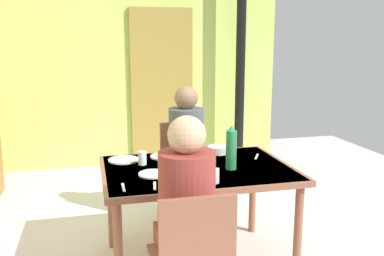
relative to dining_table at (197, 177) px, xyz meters
The scene contains 19 objects.
wall_back 2.81m from the dining_table, 96.71° to the left, with size 4.14×0.10×2.73m, color #BBD160.
door_wooden 2.66m from the dining_table, 85.48° to the left, with size 0.80×0.05×2.00m, color olive.
stove_pipe_column 2.72m from the dining_table, 63.55° to the left, with size 0.12×0.12×2.73m, color black.
dining_table is the anchor object (origin of this frame).
chair_far_diner 0.84m from the dining_table, 84.16° to the left, with size 0.40×0.40×0.87m.
person_near_diner 0.73m from the dining_table, 108.99° to the right, with size 0.30×0.37×0.77m.
person_far_diner 0.70m from the dining_table, 83.00° to the left, with size 0.30×0.37×0.77m.
water_bottle_green_near 0.32m from the dining_table, 23.21° to the right, with size 0.07×0.07×0.30m.
serving_bowl_center 0.43m from the dining_table, 51.88° to the left, with size 0.17×0.17×0.06m, color silver.
dinner_plate_near_left 0.37m from the dining_table, 118.57° to the left, with size 0.22×0.22×0.01m, color white.
dinner_plate_near_right 0.35m from the dining_table, 163.88° to the right, with size 0.19×0.19×0.01m, color white.
dinner_plate_far_center 0.57m from the dining_table, 148.95° to the left, with size 0.22×0.22×0.01m, color white.
drinking_glass_by_near_diner 0.41m from the dining_table, 156.77° to the left, with size 0.06×0.06×0.10m, color silver.
drinking_glass_by_far_diner 0.36m from the dining_table, 86.29° to the right, with size 0.06×0.06×0.09m, color silver.
bread_plate_sliced 0.24m from the dining_table, 119.99° to the right, with size 0.19×0.19×0.02m, color #DBB77A.
cutlery_knife_near 0.54m from the dining_table, 17.14° to the left, with size 0.15×0.02×0.00m, color silver.
cutlery_fork_near 0.47m from the dining_table, 137.81° to the right, with size 0.15×0.02×0.00m, color silver.
cutlery_knife_far 0.23m from the dining_table, 68.35° to the left, with size 0.15×0.02×0.00m, color silver.
cutlery_fork_far 0.62m from the dining_table, 150.69° to the right, with size 0.15×0.02×0.00m, color silver.
Camera 1 is at (-0.39, -2.64, 1.59)m, focal length 39.44 mm.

